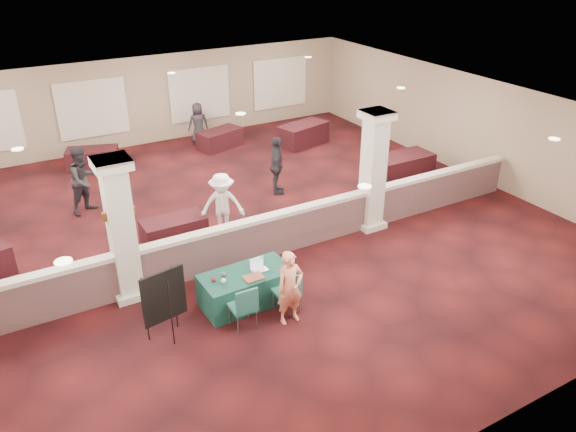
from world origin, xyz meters
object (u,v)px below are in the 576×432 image
far_table_back_left (93,158)px  attendee_c (277,166)px  conf_chair_main (289,290)px  easel_board (164,297)px  far_table_back_right (303,134)px  conf_chair_side (244,305)px  far_table_back_center (220,139)px  attendee_b (222,205)px  far_table_front_right (402,167)px  near_table (246,288)px  attendee_a (84,180)px  attendee_d (198,124)px  woman (290,288)px  far_table_front_center (174,230)px

far_table_back_left → attendee_c: (4.37, -4.87, 0.56)m
far_table_back_left → conf_chair_main: bearing=-80.8°
easel_board → far_table_back_left: easel_board is taller
far_table_back_right → attendee_c: size_ratio=1.06×
conf_chair_side → far_table_back_right: 11.10m
conf_chair_main → far_table_back_center: size_ratio=0.60×
conf_chair_main → attendee_b: size_ratio=0.56×
far_table_front_right → attendee_c: bearing=166.1°
near_table → attendee_a: size_ratio=0.99×
far_table_front_right → attendee_d: (-4.41, 6.36, 0.38)m
attendee_d → attendee_b: bearing=79.1°
far_table_back_right → attendee_d: (-3.36, 1.95, 0.39)m
woman → attendee_b: attendee_b is taller
conf_chair_side → attendee_d: 11.31m
far_table_front_right → attendee_a: (-9.28, 2.57, 0.57)m
conf_chair_main → far_table_back_left: conf_chair_main is taller
conf_chair_side → far_table_back_center: (3.84, 10.02, -0.26)m
attendee_b → far_table_back_right: bearing=65.3°
far_table_back_left → far_table_back_center: 4.51m
attendee_d → near_table: bearing=79.7°
easel_board → woman: (2.35, -0.70, -0.17)m
conf_chair_main → woman: woman is taller
conf_chair_side → woman: woman is taller
far_table_back_right → attendee_b: 7.46m
woman → attendee_b: 4.02m
attendee_c → attendee_d: size_ratio=1.16×
easel_board → far_table_back_left: 9.86m
far_table_front_center → far_table_back_right: 8.22m
attendee_a → easel_board: bearing=-117.7°
far_table_front_center → conf_chair_main: bearing=-76.0°
near_table → far_table_front_right: size_ratio=0.98×
far_table_front_right → attendee_d: attendee_d is taller
far_table_back_center → attendee_b: size_ratio=0.95×
woman → far_table_front_center: size_ratio=1.00×
far_table_front_right → far_table_back_left: size_ratio=1.19×
far_table_back_left → near_table: bearing=-83.5°
far_table_back_left → attendee_b: size_ratio=0.95×
far_table_back_left → far_table_back_right: bearing=-11.2°
far_table_front_right → far_table_front_center: bearing=-177.5°
woman → attendee_c: bearing=62.6°
far_table_front_right → attendee_c: 4.19m
attendee_c → attendee_d: bearing=30.6°
attendee_d → attendee_a: bearing=43.8°
far_table_front_right → far_table_back_center: bearing=125.0°
near_table → attendee_a: attendee_a is taller
easel_board → woman: 2.46m
near_table → attendee_d: (2.91, 10.00, 0.41)m
far_table_front_right → attendee_c: size_ratio=1.09×
far_table_front_right → far_table_back_center: far_table_front_right is taller
far_table_front_center → far_table_front_right: (7.76, 0.34, 0.07)m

